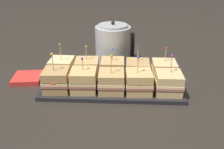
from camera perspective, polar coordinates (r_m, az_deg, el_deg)
name	(u,v)px	position (r m, az deg, el deg)	size (l,w,h in m)	color
ground_plane	(112,88)	(1.13, 0.00, -3.18)	(6.00, 6.00, 0.00)	#2D2823
serving_platter	(112,86)	(1.12, 0.00, -2.77)	(0.64, 0.28, 0.02)	#232328
sandwich_front_far_left	(57,80)	(1.08, -13.19, -1.34)	(0.12, 0.12, 0.18)	tan
sandwich_front_left	(84,81)	(1.05, -6.82, -1.46)	(0.12, 0.12, 0.16)	tan
sandwich_front_center	(111,82)	(1.04, -0.14, -1.74)	(0.12, 0.12, 0.18)	tan
sandwich_front_right	(139,82)	(1.04, 6.44, -1.84)	(0.12, 0.12, 0.18)	tan
sandwich_front_far_right	(168,83)	(1.06, 13.42, -2.00)	(0.12, 0.12, 0.18)	#DBB77A
sandwich_back_far_left	(62,68)	(1.19, -11.92, 1.44)	(0.12, 0.12, 0.18)	beige
sandwich_back_left	(87,69)	(1.16, -6.01, 1.27)	(0.12, 0.12, 0.17)	tan
sandwich_back_center	(113,70)	(1.15, 0.14, 1.20)	(0.12, 0.12, 0.16)	tan
sandwich_back_right	(137,70)	(1.15, 6.15, 0.97)	(0.12, 0.12, 0.17)	tan
sandwich_back_far_right	(164,71)	(1.17, 12.38, 0.86)	(0.12, 0.12, 0.16)	#DBB77A
kettle_steel	(113,46)	(1.33, 0.25, 6.98)	(0.22, 0.20, 0.25)	#B7BABF
napkin_stack	(28,78)	(1.26, -19.63, -0.78)	(0.15, 0.15, 0.02)	red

